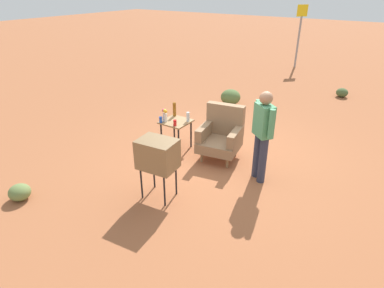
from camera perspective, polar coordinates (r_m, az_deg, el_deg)
The scene contains 14 objects.
ground_plane at distance 6.64m, azimuth 5.27°, elevation -2.47°, with size 60.00×60.00×0.00m, color #A05B38.
armchair at distance 6.47m, azimuth 5.17°, elevation 1.69°, with size 0.89×0.90×1.06m.
side_table at distance 6.79m, azimuth -2.81°, elevation 3.34°, with size 0.56×0.56×0.63m.
tv_on_stand at distance 5.12m, azimuth -6.06°, elevation -1.86°, with size 0.64×0.50×1.03m.
person_standing at distance 5.63m, azimuth 12.30°, elevation 2.17°, with size 0.46×0.40×1.64m.
road_sign at distance 14.52m, azimuth 18.33°, elevation 18.04°, with size 0.33×0.33×2.44m.
soda_can_blue at distance 6.68m, azimuth -5.51°, elevation 4.27°, with size 0.07×0.07×0.12m, color blue.
bottle_tall_amber at distance 6.96m, azimuth -3.10°, elevation 6.10°, with size 0.07×0.07×0.30m, color brown.
bottle_short_clear at distance 6.69m, azimuth -0.72°, elevation 4.79°, with size 0.06×0.06×0.20m, color silver.
soda_can_red at distance 6.50m, azimuth -3.01°, elevation 3.74°, with size 0.07×0.07×0.12m, color red.
flower_vase at distance 6.69m, azimuth -4.78°, elevation 5.16°, with size 0.14×0.10×0.27m.
shrub_near at distance 9.59m, azimuth 6.79°, elevation 8.19°, with size 0.57×0.57×0.44m, color #516B38.
shrub_mid at distance 11.22m, azimuth 24.85°, elevation 8.19°, with size 0.35×0.35×0.27m, color #475B33.
shrub_lone at distance 6.05m, azimuth -28.02°, elevation -7.49°, with size 0.35×0.35×0.27m, color olive.
Camera 1 is at (2.73, -5.14, 3.20)m, focal length 30.37 mm.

